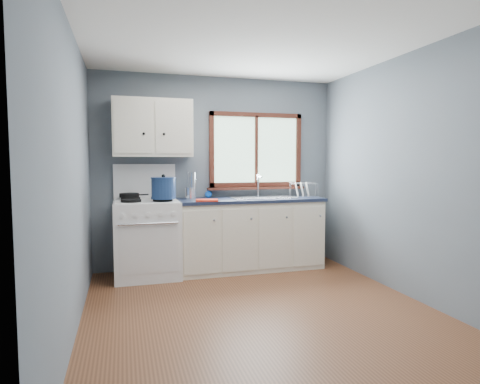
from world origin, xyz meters
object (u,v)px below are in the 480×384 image
object	(u,v)px
base_cabinets	(250,237)
dish_rack	(303,193)
skillet	(129,195)
gas_range	(147,236)
sink	(263,202)
utensil_crock	(189,193)
thermos	(193,186)
stockpot	(164,188)

from	to	relation	value
base_cabinets	dish_rack	bearing A→B (deg)	2.88
skillet	gas_range	bearing A→B (deg)	-49.71
base_cabinets	skillet	xyz separation A→B (m)	(-1.50, 0.14, 0.57)
sink	utensil_crock	distance (m)	0.96
base_cabinets	utensil_crock	bearing A→B (deg)	170.07
skillet	utensil_crock	xyz separation A→B (m)	(0.73, -0.00, 0.01)
sink	thermos	distance (m)	0.94
stockpot	utensil_crock	distance (m)	0.49
thermos	stockpot	bearing A→B (deg)	-139.98
sink	stockpot	distance (m)	1.33
skillet	stockpot	bearing A→B (deg)	-51.60
gas_range	sink	distance (m)	1.53
gas_range	dish_rack	size ratio (longest dim) A/B	3.02
gas_range	dish_rack	xyz separation A→B (m)	(2.07, 0.06, 0.48)
gas_range	base_cabinets	bearing A→B (deg)	0.82
gas_range	dish_rack	world-z (taller)	gas_range
stockpot	thermos	xyz separation A→B (m)	(0.40, 0.33, -0.00)
sink	dish_rack	world-z (taller)	sink
skillet	utensil_crock	world-z (taller)	utensil_crock
utensil_crock	dish_rack	distance (m)	1.53
sink	dish_rack	size ratio (longest dim) A/B	1.86
skillet	stockpot	size ratio (longest dim) A/B	0.99
base_cabinets	sink	bearing A→B (deg)	-0.13
gas_range	dish_rack	bearing A→B (deg)	1.58
skillet	thermos	xyz separation A→B (m)	(0.78, 0.00, 0.10)
utensil_crock	base_cabinets	bearing A→B (deg)	-9.93
sink	utensil_crock	bearing A→B (deg)	171.91
base_cabinets	utensil_crock	size ratio (longest dim) A/B	5.09
base_cabinets	stockpot	distance (m)	1.32
utensil_crock	thermos	distance (m)	0.10
dish_rack	skillet	bearing A→B (deg)	-162.59
utensil_crock	stockpot	bearing A→B (deg)	-137.42
thermos	gas_range	bearing A→B (deg)	-164.81
skillet	thermos	distance (m)	0.78
base_cabinets	skillet	world-z (taller)	skillet
gas_range	stockpot	size ratio (longest dim) A/B	3.68
gas_range	thermos	size ratio (longest dim) A/B	4.11
thermos	dish_rack	bearing A→B (deg)	-3.93
gas_range	utensil_crock	world-z (taller)	gas_range
gas_range	base_cabinets	size ratio (longest dim) A/B	0.74
gas_range	utensil_crock	distance (m)	0.75
stockpot	thermos	bearing A→B (deg)	40.02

